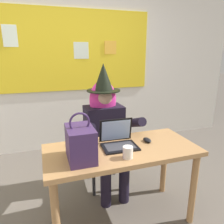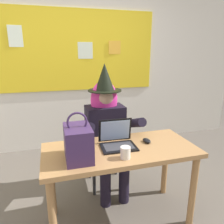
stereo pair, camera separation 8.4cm
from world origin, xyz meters
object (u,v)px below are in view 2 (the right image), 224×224
at_px(chair_at_desk, 104,143).
at_px(computer_mouse, 147,141).
at_px(person_costumed, 106,123).
at_px(desk_main, 120,159).
at_px(coffee_mug, 125,153).
at_px(handbag, 78,143).
at_px(laptop, 117,140).

relative_size(chair_at_desk, computer_mouse, 8.56).
bearing_deg(chair_at_desk, person_costumed, 0.90).
bearing_deg(desk_main, coffee_mug, -95.97).
bearing_deg(handbag, computer_mouse, 12.26).
relative_size(computer_mouse, coffee_mug, 1.09).
height_order(person_costumed, laptop, person_costumed).
xyz_separation_m(desk_main, computer_mouse, (0.27, 0.05, 0.12)).
distance_m(desk_main, person_costumed, 0.56).
distance_m(person_costumed, computer_mouse, 0.55).
distance_m(desk_main, chair_at_desk, 0.68).
relative_size(person_costumed, computer_mouse, 13.68).
height_order(laptop, coffee_mug, laptop).
height_order(desk_main, chair_at_desk, chair_at_desk).
relative_size(person_costumed, coffee_mug, 14.97).
distance_m(laptop, handbag, 0.40).
height_order(laptop, handbag, handbag).
relative_size(computer_mouse, handbag, 0.28).
bearing_deg(desk_main, person_costumed, 88.67).
bearing_deg(handbag, laptop, 22.00).
xyz_separation_m(desk_main, handbag, (-0.37, -0.09, 0.24)).
distance_m(person_costumed, handbag, 0.74).
bearing_deg(desk_main, laptop, 102.30).
xyz_separation_m(chair_at_desk, handbag, (-0.38, -0.75, 0.37)).
distance_m(desk_main, coffee_mug, 0.24).
height_order(person_costumed, handbag, person_costumed).
xyz_separation_m(person_costumed, computer_mouse, (0.26, -0.49, -0.03)).
bearing_deg(person_costumed, desk_main, -2.23).
bearing_deg(coffee_mug, desk_main, 84.03).
xyz_separation_m(handbag, coffee_mug, (0.35, -0.09, -0.09)).
height_order(chair_at_desk, computer_mouse, chair_at_desk).
relative_size(person_costumed, laptop, 4.59).
bearing_deg(coffee_mug, person_costumed, 87.50).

